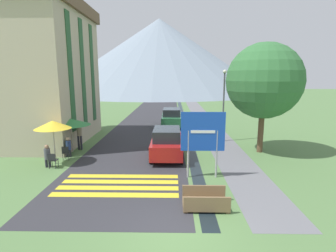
{
  "coord_description": "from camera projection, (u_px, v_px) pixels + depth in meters",
  "views": [
    {
      "loc": [
        -0.05,
        -7.54,
        4.88
      ],
      "look_at": [
        -0.36,
        10.0,
        1.57
      ],
      "focal_mm": 28.0,
      "sensor_mm": 36.0,
      "label": 1
    }
  ],
  "objects": [
    {
      "name": "cafe_chair_near_right",
      "position": [
        66.0,
        152.0,
        15.48
      ],
      "size": [
        0.4,
        0.4,
        0.85
      ],
      "rotation": [
        0.0,
        0.0,
        0.24
      ],
      "color": "#232328",
      "rests_on": "ground_plane"
    },
    {
      "name": "parked_car_far",
      "position": [
        172.0,
        118.0,
        25.8
      ],
      "size": [
        2.0,
        4.49,
        1.82
      ],
      "color": "#28663D",
      "rests_on": "ground_plane"
    },
    {
      "name": "ground_plane",
      "position": [
        173.0,
        123.0,
        27.96
      ],
      "size": [
        160.0,
        160.0,
        0.0
      ],
      "primitive_type": "plane",
      "color": "#517542"
    },
    {
      "name": "parked_car_near",
      "position": [
        167.0,
        143.0,
        15.99
      ],
      "size": [
        1.95,
        4.19,
        1.82
      ],
      "color": "#A31919",
      "rests_on": "ground_plane"
    },
    {
      "name": "cafe_chair_nearest",
      "position": [
        53.0,
        159.0,
        14.06
      ],
      "size": [
        0.4,
        0.4,
        0.85
      ],
      "rotation": [
        0.0,
        0.0,
        0.45
      ],
      "color": "#232328",
      "rests_on": "ground_plane"
    },
    {
      "name": "streetlamp",
      "position": [
        224.0,
        100.0,
        19.61
      ],
      "size": [
        0.28,
        0.28,
        5.38
      ],
      "color": "#515156",
      "rests_on": "ground_plane"
    },
    {
      "name": "footbridge",
      "position": [
        205.0,
        201.0,
        9.92
      ],
      "size": [
        1.7,
        1.1,
        0.65
      ],
      "color": "brown",
      "rests_on": "ground_plane"
    },
    {
      "name": "cafe_chair_middle",
      "position": [
        66.0,
        147.0,
        16.59
      ],
      "size": [
        0.4,
        0.4,
        0.85
      ],
      "rotation": [
        0.0,
        0.0,
        -0.32
      ],
      "color": "#232328",
      "rests_on": "ground_plane"
    },
    {
      "name": "person_seated_far",
      "position": [
        47.0,
        155.0,
        14.21
      ],
      "size": [
        0.32,
        0.32,
        1.27
      ],
      "color": "#282833",
      "rests_on": "ground_plane"
    },
    {
      "name": "road",
      "position": [
        156.0,
        111.0,
        37.83
      ],
      "size": [
        6.4,
        60.0,
        0.01
      ],
      "color": "#2D2D33",
      "rests_on": "ground_plane"
    },
    {
      "name": "person_standing_terrace",
      "position": [
        79.0,
        134.0,
        17.62
      ],
      "size": [
        0.32,
        0.32,
        1.85
      ],
      "color": "#282833",
      "rests_on": "ground_plane"
    },
    {
      "name": "person_seated_near",
      "position": [
        68.0,
        146.0,
        16.11
      ],
      "size": [
        0.32,
        0.32,
        1.23
      ],
      "color": "#282833",
      "rests_on": "ground_plane"
    },
    {
      "name": "hotel_building",
      "position": [
        46.0,
        67.0,
        19.24
      ],
      "size": [
        5.91,
        9.01,
        10.24
      ],
      "color": "#BCAD93",
      "rests_on": "ground_plane"
    },
    {
      "name": "cafe_umbrella_middle_green",
      "position": [
        71.0,
        122.0,
        16.93
      ],
      "size": [
        2.47,
        2.47,
        2.2
      ],
      "color": "#B7B2A8",
      "rests_on": "ground_plane"
    },
    {
      "name": "cafe_umbrella_front_yellow",
      "position": [
        53.0,
        125.0,
        14.51
      ],
      "size": [
        1.97,
        1.97,
        2.49
      ],
      "color": "#B7B2A8",
      "rests_on": "ground_plane"
    },
    {
      "name": "mountain_distant",
      "position": [
        159.0,
        56.0,
        81.26
      ],
      "size": [
        66.73,
        66.73,
        22.27
      ],
      "color": "gray",
      "rests_on": "ground_plane"
    },
    {
      "name": "road_sign",
      "position": [
        203.0,
        136.0,
        12.53
      ],
      "size": [
        2.11,
        0.11,
        3.25
      ],
      "color": "#9E9EA3",
      "rests_on": "ground_plane"
    },
    {
      "name": "footpath",
      "position": [
        198.0,
        111.0,
        37.72
      ],
      "size": [
        2.2,
        60.0,
        0.01
      ],
      "color": "slate",
      "rests_on": "ground_plane"
    },
    {
      "name": "tree_by_path",
      "position": [
        264.0,
        81.0,
        16.43
      ],
      "size": [
        4.75,
        4.75,
        7.0
      ],
      "color": "brown",
      "rests_on": "ground_plane"
    },
    {
      "name": "crosswalk_marking",
      "position": [
        119.0,
        185.0,
        12.0
      ],
      "size": [
        5.44,
        2.54,
        0.01
      ],
      "color": "yellow",
      "rests_on": "ground_plane"
    },
    {
      "name": "drainage_channel",
      "position": [
        181.0,
        111.0,
        37.76
      ],
      "size": [
        0.6,
        60.0,
        0.0
      ],
      "color": "black",
      "rests_on": "ground_plane"
    }
  ]
}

